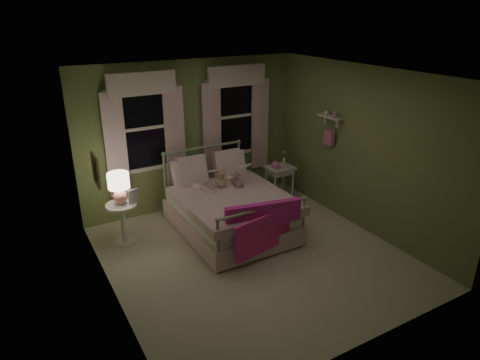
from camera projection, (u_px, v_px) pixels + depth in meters
room_shell at (255, 173)px, 5.78m from camera, size 4.20×4.20×4.20m
bed at (229, 209)px, 6.85m from camera, size 1.58×2.04×1.18m
pink_throw at (264, 222)px, 5.94m from camera, size 1.10×0.35×0.71m
child_left at (201, 171)px, 6.85m from camera, size 0.29×0.22×0.74m
child_right at (232, 165)px, 7.11m from camera, size 0.41×0.35×0.76m
book_left at (208, 175)px, 6.64m from camera, size 0.20×0.12×0.26m
book_right at (239, 171)px, 6.92m from camera, size 0.23×0.18×0.26m
teddy_bear at (221, 180)px, 6.91m from camera, size 0.23×0.19×0.31m
nightstand_left at (123, 218)px, 6.47m from camera, size 0.46×0.46×0.65m
table_lamp at (119, 185)px, 6.27m from camera, size 0.31×0.31×0.48m
book_nightstand at (129, 204)px, 6.36m from camera, size 0.20×0.25×0.02m
nightstand_right at (280, 172)px, 7.92m from camera, size 0.50×0.40×0.64m
pink_toy at (276, 165)px, 7.81m from camera, size 0.14×0.20×0.14m
bud_vase at (284, 158)px, 7.93m from camera, size 0.06×0.06×0.28m
window_left at (145, 125)px, 6.90m from camera, size 1.34×0.13×1.96m
window_right at (236, 113)px, 7.68m from camera, size 1.34×0.13×1.96m
wall_shelf at (330, 127)px, 7.13m from camera, size 0.15×0.50×0.60m
framed_picture at (96, 171)px, 5.29m from camera, size 0.03×0.32×0.42m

